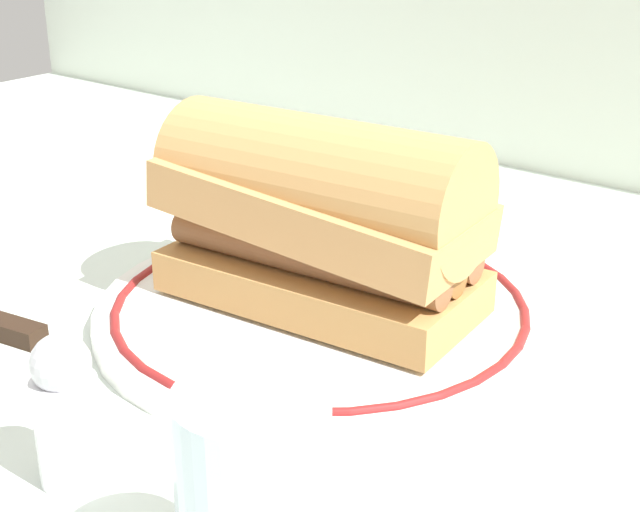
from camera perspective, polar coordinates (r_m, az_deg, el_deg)
The scene contains 4 objects.
ground_plane at distance 0.60m, azimuth -3.12°, elevation -3.98°, with size 1.50×1.50×0.00m, color silver.
plate at distance 0.59m, azimuth 0.00°, elevation -3.33°, with size 0.28×0.28×0.01m.
sausage_sandwich at distance 0.57m, azimuth 0.00°, elevation 2.64°, with size 0.21×0.11×0.12m.
salt_shaker at distance 0.45m, azimuth -15.29°, elevation -9.17°, with size 0.03×0.03×0.08m.
Camera 1 is at (0.35, -0.40, 0.27)m, focal length 52.18 mm.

